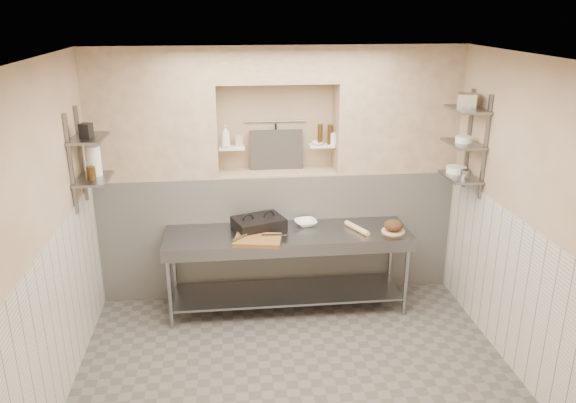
{
  "coord_description": "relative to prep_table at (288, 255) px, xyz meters",
  "views": [
    {
      "loc": [
        -0.55,
        -4.29,
        3.17
      ],
      "look_at": [
        0.03,
        0.9,
        1.35
      ],
      "focal_mm": 35.0,
      "sensor_mm": 36.0,
      "label": 1
    }
  ],
  "objects": [
    {
      "name": "wall_shelf_left_lower",
      "position": [
        -1.89,
        -0.13,
        0.96
      ],
      "size": [
        0.3,
        0.5,
        0.02
      ],
      "primitive_type": "cube",
      "color": "slate",
      "rests_on": "wall_left"
    },
    {
      "name": "bottle_soap",
      "position": [
        -0.62,
        0.52,
        1.2
      ],
      "size": [
        0.12,
        0.12,
        0.25
      ],
      "primitive_type": "imported",
      "rotation": [
        0.0,
        0.0,
        0.22
      ],
      "color": "white",
      "rests_on": "alcove_shelf_left"
    },
    {
      "name": "jar_left",
      "position": [
        -1.89,
        -0.19,
        1.03
      ],
      "size": [
        0.08,
        0.08,
        0.13
      ],
      "primitive_type": "cylinder",
      "color": "#34210A",
      "rests_on": "wall_shelf_left_lower"
    },
    {
      "name": "tongs",
      "position": [
        -0.48,
        -0.18,
        0.32
      ],
      "size": [
        0.21,
        0.23,
        0.03
      ],
      "primitive_type": "cylinder",
      "rotation": [
        1.57,
        0.0,
        -0.73
      ],
      "color": "gray",
      "rests_on": "cutting_board"
    },
    {
      "name": "backwall_pillar_left",
      "position": [
        -1.38,
        0.57,
        1.46
      ],
      "size": [
        1.35,
        0.4,
        1.4
      ],
      "primitive_type": "cube",
      "color": "tan",
      "rests_on": "backwall_lower"
    },
    {
      "name": "floor",
      "position": [
        -0.05,
        -1.18,
        -0.69
      ],
      "size": [
        4.0,
        3.9,
        0.1
      ],
      "primitive_type": "cube",
      "color": "#45413D",
      "rests_on": "ground"
    },
    {
      "name": "wall_shelf_right_upper",
      "position": [
        1.79,
        -0.13,
        1.56
      ],
      "size": [
        0.3,
        0.5,
        0.03
      ],
      "primitive_type": "cube",
      "color": "slate",
      "rests_on": "wall_right"
    },
    {
      "name": "condiment_c",
      "position": [
        0.57,
        0.56,
        1.14
      ],
      "size": [
        0.08,
        0.08,
        0.13
      ],
      "primitive_type": "cylinder",
      "color": "white",
      "rests_on": "alcove_shelf_right"
    },
    {
      "name": "condiment_b",
      "position": [
        0.43,
        0.58,
        1.18
      ],
      "size": [
        0.06,
        0.06,
        0.23
      ],
      "primitive_type": "cylinder",
      "color": "#34210A",
      "rests_on": "alcove_shelf_right"
    },
    {
      "name": "jug_left",
      "position": [
        -1.89,
        -0.04,
        1.11
      ],
      "size": [
        0.14,
        0.14,
        0.29
      ],
      "primitive_type": "cylinder",
      "color": "white",
      "rests_on": "wall_shelf_left_lower"
    },
    {
      "name": "box_left_upper",
      "position": [
        -1.89,
        -0.19,
        1.44
      ],
      "size": [
        0.12,
        0.12,
        0.14
      ],
      "primitive_type": "cube",
      "rotation": [
        0.0,
        0.0,
        -0.25
      ],
      "color": "black",
      "rests_on": "wall_shelf_left_upper"
    },
    {
      "name": "jar_alcove",
      "position": [
        -0.47,
        0.61,
        1.13
      ],
      "size": [
        0.08,
        0.08,
        0.12
      ],
      "primitive_type": "cube",
      "color": "tan",
      "rests_on": "alcove_shelf_left"
    },
    {
      "name": "prep_table",
      "position": [
        0.0,
        0.0,
        0.0
      ],
      "size": [
        2.6,
        0.7,
        0.9
      ],
      "color": "gray",
      "rests_on": "floor"
    },
    {
      "name": "wall_front",
      "position": [
        -0.05,
        -3.18,
        0.76
      ],
      "size": [
        4.0,
        0.1,
        2.8
      ],
      "primitive_type": "cube",
      "color": "tan",
      "rests_on": "ground"
    },
    {
      "name": "bread_board",
      "position": [
        1.12,
        -0.1,
        0.26
      ],
      "size": [
        0.25,
        0.25,
        0.01
      ],
      "primitive_type": "cylinder",
      "color": "#DEB777",
      "rests_on": "prep_table"
    },
    {
      "name": "bread_loaf",
      "position": [
        1.12,
        -0.1,
        0.33
      ],
      "size": [
        0.2,
        0.2,
        0.12
      ],
      "primitive_type": "ellipsoid",
      "color": "#4C2D19",
      "rests_on": "bread_board"
    },
    {
      "name": "shelf_rail_right_b",
      "position": [
        1.92,
        -0.33,
        1.21
      ],
      "size": [
        0.03,
        0.03,
        1.05
      ],
      "primitive_type": "cube",
      "color": "slate",
      "rests_on": "wall_right"
    },
    {
      "name": "alcove_shelf_right",
      "position": [
        0.45,
        0.57,
        1.06
      ],
      "size": [
        0.28,
        0.16,
        0.02
      ],
      "primitive_type": "cube",
      "color": "white",
      "rests_on": "backwall_lower"
    },
    {
      "name": "shelf_rail_left_a",
      "position": [
        -2.03,
        0.07,
        1.16
      ],
      "size": [
        0.03,
        0.03,
        0.95
      ],
      "primitive_type": "cube",
      "color": "slate",
      "rests_on": "wall_left"
    },
    {
      "name": "shelf_rail_right_a",
      "position": [
        1.92,
        0.07,
        1.21
      ],
      "size": [
        0.03,
        0.03,
        1.05
      ],
      "primitive_type": "cube",
      "color": "slate",
      "rests_on": "wall_right"
    },
    {
      "name": "panini_press",
      "position": [
        -0.3,
        0.11,
        0.33
      ],
      "size": [
        0.61,
        0.52,
        0.14
      ],
      "rotation": [
        0.0,
        0.0,
        0.34
      ],
      "color": "black",
      "rests_on": "prep_table"
    },
    {
      "name": "alcove_shelf_left",
      "position": [
        -0.55,
        0.57,
        1.06
      ],
      "size": [
        0.28,
        0.16,
        0.02
      ],
      "primitive_type": "cube",
      "color": "white",
      "rests_on": "backwall_lower"
    },
    {
      "name": "wainscot_left",
      "position": [
        -2.04,
        -1.18,
        0.06
      ],
      "size": [
        0.02,
        3.9,
        1.4
      ],
      "primitive_type": "cube",
      "color": "silver",
      "rests_on": "floor"
    },
    {
      "name": "bowl_right",
      "position": [
        1.79,
        -0.02,
        0.9
      ],
      "size": [
        0.21,
        0.21,
        0.06
      ],
      "primitive_type": "cylinder",
      "color": "white",
      "rests_on": "wall_shelf_right_lower"
    },
    {
      "name": "hanging_steel",
      "position": [
        -0.05,
        0.72,
        1.14
      ],
      "size": [
        0.02,
        0.02,
        0.3
      ],
      "primitive_type": "cylinder",
      "color": "black",
      "rests_on": "utensil_rail"
    },
    {
      "name": "ceiling",
      "position": [
        -0.05,
        -1.18,
        2.21
      ],
      "size": [
        4.0,
        3.9,
        0.1
      ],
      "primitive_type": "cube",
      "color": "silver",
      "rests_on": "ground"
    },
    {
      "name": "shelf_rail_left_b",
      "position": [
        -2.03,
        -0.33,
        1.16
      ],
      "size": [
        0.03,
        0.03,
        0.95
      ],
      "primitive_type": "cube",
      "color": "slate",
      "rests_on": "wall_left"
    },
    {
      "name": "utensil_rail",
      "position": [
        -0.05,
        0.74,
        1.31
      ],
      "size": [
        0.7,
        0.02,
        0.02
      ],
      "primitive_type": "cylinder",
      "rotation": [
        0.0,
        1.57,
        0.0
      ],
      "color": "gray",
      "rests_on": "wall_back"
    },
    {
      "name": "wall_left",
      "position": [
        -2.1,
        -1.18,
        0.76
      ],
      "size": [
        0.1,
        3.9,
        2.8
      ],
      "primitive_type": "cube",
      "color": "tan",
      "rests_on": "ground"
    },
    {
      "name": "mixing_bowl",
      "position": [
        0.22,
        0.19,
        0.29
      ],
      "size": [
        0.28,
        0.28,
        0.06
      ],
      "primitive_type": "imported",
      "rotation": [
        0.0,
        0.0,
        0.16
      ],
      "color": "white",
      "rests_on": "prep_table"
    },
    {
      "name": "wainscot_right",
      "position": [
        1.94,
        -1.18,
        0.06
      ],
      "size": [
        0.02,
        3.9,
        1.4
      ],
      "primitive_type": "cube",
      "color": "silver",
      "rests_on": "floor"
    },
    {
      "name": "wall_back",
      "position": [
        -0.05,
        0.82,
        0.76
      ],
      "size": [
        4.0,
        0.1,
        2.8
      ],
      "primitive_type": "cube",
      "color": "tan",
      "rests_on": "ground"
    },
    {
      "name": "splash_panel",
      "position": [
        -0.05,
        0.67,
        1.0
      ],
      "size": [
        0.6,
        0.08,
        0.45
      ],
      "primitive_type": "cube",
      "rotation": [
        -0.14,
        0.0,
        0.0
      ],
      "color": "#383330",
      "rests_on": "alcove_sill"
    },
    {
      "name": "backwall_header",
      "position": [
        -0.05,
        0.57,
        1.96
      ],
      "size": [
        1.3,
        0.4,
        0.4
      ],
      "primitive_type": "cube",
      "color": "tan",
      "rests_on": "backwall_lower"
    },
    {
      "name": "bowl_alcove",
      "position": [
        0.39,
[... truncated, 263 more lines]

